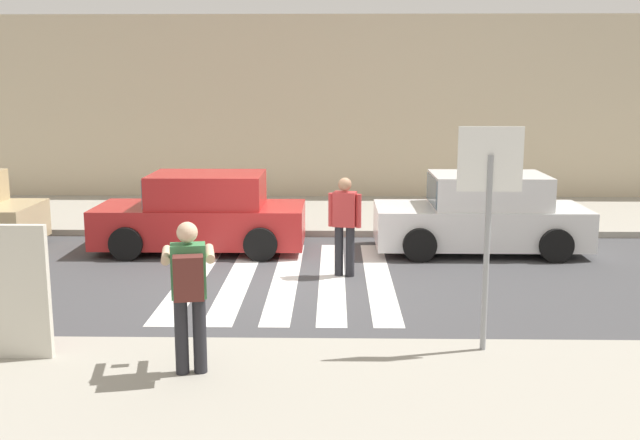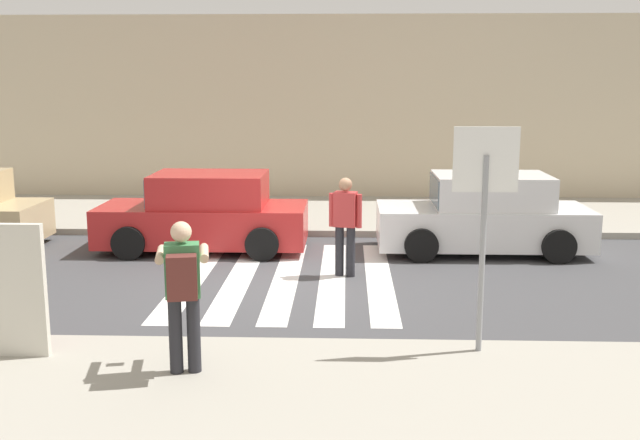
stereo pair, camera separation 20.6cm
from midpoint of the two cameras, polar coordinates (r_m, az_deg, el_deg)
The scene contains 14 objects.
ground_plane at distance 12.75m, azimuth -3.15°, elevation -4.68°, with size 120.00×120.00×0.00m, color #424244.
sidewalk_far at distance 18.58m, azimuth -1.81°, elevation 0.46°, with size 60.00×4.80×0.14m, color #9E998C.
building_facade_far at distance 22.69m, azimuth -1.29°, elevation 8.62°, with size 56.00×4.00×5.08m, color beige.
crosswalk_stripe_0 at distance 13.15m, azimuth -10.08°, elevation -4.34°, with size 0.44×5.20×0.01m, color silver.
crosswalk_stripe_1 at distance 13.02m, azimuth -6.61°, elevation -4.39°, with size 0.44×5.20×0.01m, color silver.
crosswalk_stripe_2 at distance 12.94m, azimuth -3.09°, elevation -4.43°, with size 0.44×5.20×0.01m, color silver.
crosswalk_stripe_3 at distance 12.91m, azimuth 0.46°, elevation -4.46°, with size 0.44×5.20×0.01m, color silver.
crosswalk_stripe_4 at distance 12.92m, azimuth 4.02°, elevation -4.46°, with size 0.44×5.20×0.01m, color silver.
stop_sign at distance 8.97m, azimuth 12.12°, elevation 2.32°, with size 0.76×0.08×2.71m.
photographer_with_backpack at distance 8.35m, azimuth -10.66°, elevation -4.88°, with size 0.68×0.91×1.72m.
pedestrian_crossing at distance 12.87m, azimuth 1.44°, elevation -0.07°, with size 0.57×0.32×1.72m.
parked_car_red at distance 15.04m, azimuth -9.32°, elevation 0.41°, with size 4.10×1.92×1.55m.
parked_car_white at distance 15.06m, azimuth 11.85°, elevation 0.34°, with size 4.10×1.92×1.55m.
advertising_board at distance 9.56m, azimuth -23.58°, elevation -5.03°, with size 1.10×0.11×1.60m.
Camera 1 is at (0.83, -12.26, 3.40)m, focal length 42.00 mm.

